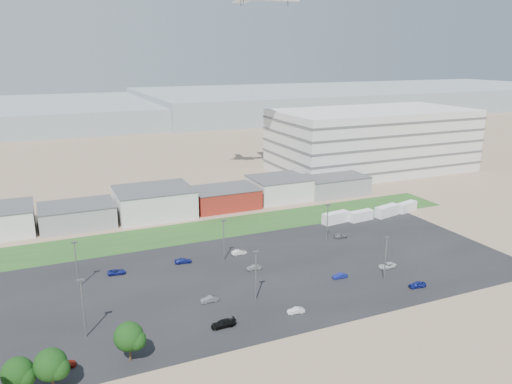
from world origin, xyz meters
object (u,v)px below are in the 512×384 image
parked_car_2 (417,285)px  parked_car_10 (63,364)px  parked_car_13 (296,311)px  parked_car_1 (340,276)px  parked_car_0 (387,266)px  parked_car_4 (210,299)px  parked_car_6 (183,261)px  box_trailer_a (336,218)px  parked_car_8 (341,236)px  parked_car_11 (239,252)px  parked_car_9 (117,272)px  parked_car_3 (223,324)px  parked_car_7 (254,267)px

parked_car_2 → parked_car_10: (-68.89, 0.35, -0.05)m
parked_car_2 → parked_car_13: (-28.08, 0.66, -0.08)m
parked_car_1 → parked_car_0: bearing=93.2°
parked_car_0 → parked_car_10: bearing=-83.7°
parked_car_4 → parked_car_6: 20.30m
parked_car_0 → box_trailer_a: bearing=166.8°
parked_car_1 → parked_car_10: size_ratio=0.85×
parked_car_8 → parked_car_11: size_ratio=0.97×
parked_car_8 → parked_car_9: bearing=96.2°
parked_car_10 → parked_car_0: bearing=-75.5°
parked_car_1 → parked_car_11: size_ratio=0.93×
parked_car_2 → parked_car_3: (-42.15, 1.58, 0.02)m
parked_car_2 → parked_car_0: bearing=-175.5°
parked_car_7 → parked_car_9: bearing=-106.1°
box_trailer_a → parked_car_1: size_ratio=2.44×
parked_car_0 → parked_car_7: bearing=-113.8°
parked_car_0 → parked_car_1: bearing=-91.0°
parked_car_9 → parked_car_2: bearing=-112.9°
parked_car_4 → parked_car_11: (14.16, 19.79, 0.02)m
parked_car_1 → parked_car_10: bearing=-77.8°
parked_car_13 → parked_car_9: bearing=-131.5°
box_trailer_a → parked_car_7: (-34.22, -20.19, -1.00)m
parked_car_8 → parked_car_7: bearing=114.6°
parked_car_9 → parked_car_10: size_ratio=0.99×
parked_car_1 → parked_car_8: 24.68m
parked_car_4 → parked_car_6: parked_car_4 is taller
box_trailer_a → parked_car_2: 42.36m
parked_car_2 → parked_car_9: parked_car_2 is taller
parked_car_0 → parked_car_2: 10.37m
parked_car_7 → parked_car_9: 30.27m
parked_car_1 → parked_car_6: (-28.74, 21.45, 0.02)m
parked_car_1 → parked_car_9: parked_car_1 is taller
parked_car_1 → parked_car_8: size_ratio=0.95×
parked_car_3 → parked_car_8: parked_car_3 is taller
parked_car_10 → parked_car_1: bearing=-73.8°
parked_car_2 → parked_car_6: 51.78m
parked_car_4 → parked_car_3: bearing=-5.7°
parked_car_2 → parked_car_10: size_ratio=0.93×
parked_car_13 → parked_car_10: bearing=-83.2°
parked_car_6 → parked_car_8: 42.31m
parked_car_1 → parked_car_2: bearing=52.7°
parked_car_13 → parked_car_2: bearing=95.0°
parked_car_3 → parked_car_8: (43.44, 29.21, -0.04)m
parked_car_6 → parked_car_11: size_ratio=1.08×
parked_car_8 → parked_car_10: size_ratio=0.90×
parked_car_9 → parked_car_13: size_ratio=1.19×
parked_car_6 → parked_car_9: (-15.05, -0.03, -0.03)m
parked_car_10 → parked_car_13: (40.81, 0.30, -0.03)m
parked_car_0 → parked_car_4: bearing=-93.2°
parked_car_7 → parked_car_13: size_ratio=1.01×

